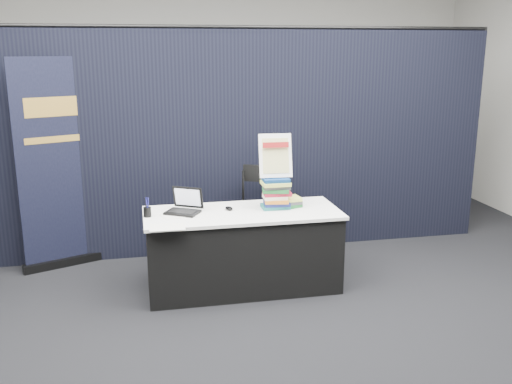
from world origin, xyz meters
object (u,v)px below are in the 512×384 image
Objects in this scene: stacking_chair at (268,212)px; pullup_banner at (61,177)px; book_stack_tall at (276,193)px; laptop at (182,207)px; info_sign at (275,156)px; display_table at (243,250)px; book_stack_short at (289,202)px.

pullup_banner is at bearing -167.52° from stacking_chair.
stacking_chair is (0.03, 0.49, -0.33)m from book_stack_tall.
info_sign reaches higher than laptop.
info_sign is (0.87, -0.02, 0.44)m from laptop.
laptop is 1.04m from stacking_chair.
laptop is at bearing 176.93° from book_stack_tall.
stacking_chair reaches higher than laptop.
display_table is 2.02m from pullup_banner.
info_sign is (0.33, 0.07, 0.87)m from display_table.
book_stack_tall reaches higher than book_stack_short.
pullup_banner reaches higher than book_stack_tall.
stacking_chair is (2.05, -0.42, -0.38)m from pullup_banner.
laptop is at bearing 178.75° from book_stack_short.
laptop is 0.87× the size of info_sign.
laptop is 0.17× the size of pullup_banner.
book_stack_tall is (0.33, 0.04, 0.52)m from display_table.
info_sign is at bearing 11.41° from display_table.
info_sign is (0.00, 0.03, 0.35)m from book_stack_tall.
display_table is 0.67m from stacking_chair.
book_stack_tall is 0.17m from book_stack_short.
stacking_chair is at bearing 55.59° from display_table.
pullup_banner is 2.08× the size of stacking_chair.
book_stack_tall is at bearing 26.71° from laptop.
display_table is 0.63m from book_stack_short.
info_sign reaches higher than display_table.
book_stack_tall reaches higher than stacking_chair.
laptop is 0.88m from book_stack_tall.
display_table is 4.33× the size of info_sign.
pullup_banner is (-2.01, 0.88, -0.30)m from info_sign.
display_table is 0.93m from info_sign.
book_stack_tall is at bearing -46.37° from pullup_banner.
stacking_chair is at bearing 55.94° from laptop.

